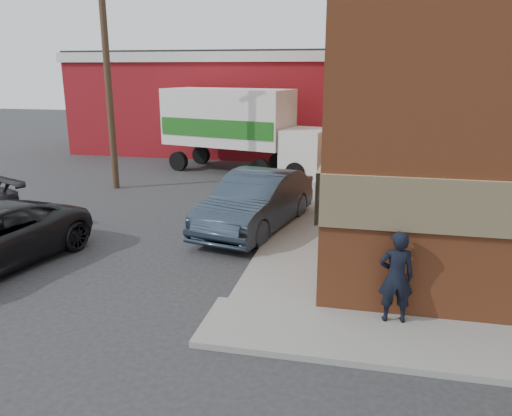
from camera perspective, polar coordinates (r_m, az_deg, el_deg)
The scene contains 7 objects.
ground at distance 10.38m, azimuth -1.58°, elevation -10.97°, with size 90.00×90.00×0.00m, color #28282B.
sidewalk_west at distance 18.65m, azimuth 6.91°, elevation 1.25°, with size 1.80×18.00×0.12m, color gray.
warehouse at distance 30.22m, azimuth -3.56°, elevation 12.07°, with size 16.30×8.30×5.60m.
utility_pole at distance 20.49m, azimuth -16.66°, elevation 15.25°, with size 2.00×0.26×9.00m.
man at distance 9.51m, azimuth 15.71°, elevation -7.58°, with size 0.64×0.42×1.75m, color black.
sedan at distance 14.79m, azimuth 0.02°, elevation 0.76°, with size 1.82×5.21×1.72m, color #2A3747.
box_truck at distance 23.06m, azimuth -1.61°, elevation 9.45°, with size 7.99×4.07×3.79m.
Camera 1 is at (2.27, -9.00, 4.64)m, focal length 35.00 mm.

